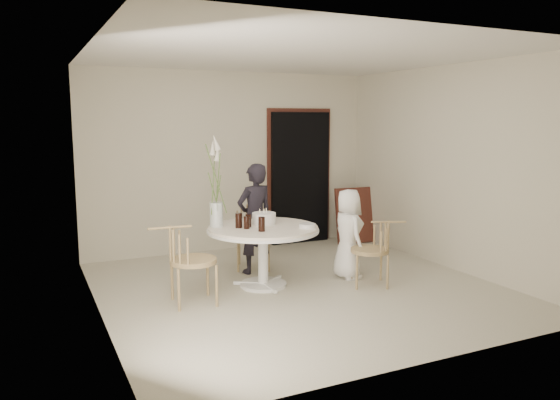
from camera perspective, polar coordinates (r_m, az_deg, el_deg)
name	(u,v)px	position (r m, az deg, el deg)	size (l,w,h in m)	color
ground	(299,288)	(6.57, 1.96, -9.16)	(4.50, 4.50, 0.00)	beige
room_shell	(299,152)	(6.28, 2.03, 5.08)	(4.50, 4.50, 4.50)	silver
doorway	(300,178)	(8.79, 2.10, 2.30)	(1.00, 0.10, 2.10)	black
door_trim	(299,174)	(8.82, 1.98, 2.71)	(1.12, 0.03, 2.22)	#50241B
table	(263,236)	(6.49, -1.78, -3.77)	(1.33, 1.33, 0.73)	silver
picture_frame	(355,215)	(8.93, 7.86, -1.59)	(0.68, 0.05, 0.90)	#50241B
chair_far	(253,225)	(7.42, -2.79, -2.66)	(0.61, 0.63, 0.87)	tan
chair_right	(379,243)	(6.67, 10.31, -4.48)	(0.57, 0.56, 0.79)	tan
chair_left	(182,253)	(5.95, -10.23, -5.50)	(0.55, 0.51, 0.88)	tan
girl	(255,219)	(7.07, -2.64, -1.95)	(0.52, 0.34, 1.43)	black
boy	(348,234)	(6.90, 7.14, -3.53)	(0.55, 0.36, 1.13)	white
birthday_cake	(264,218)	(6.61, -1.68, -1.93)	(0.29, 0.29, 0.19)	white
cola_tumbler_a	(247,223)	(6.33, -3.51, -2.37)	(0.07, 0.07, 0.14)	black
cola_tumbler_b	(262,224)	(6.17, -1.93, -2.54)	(0.08, 0.08, 0.16)	black
cola_tumbler_c	(239,221)	(6.39, -4.34, -2.15)	(0.08, 0.08, 0.17)	black
cola_tumbler_d	(248,221)	(6.43, -3.33, -2.17)	(0.07, 0.07, 0.15)	black
plate_stack	(307,226)	(6.39, 2.88, -2.70)	(0.19, 0.19, 0.05)	white
flower_vase	(216,195)	(6.44, -6.71, 0.57)	(0.16, 0.16, 1.09)	silver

